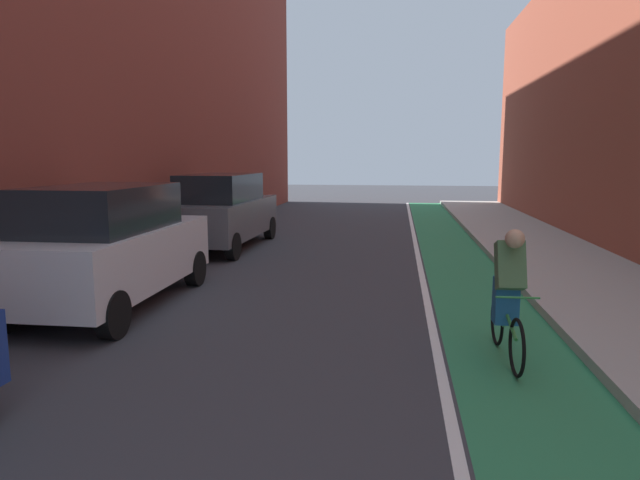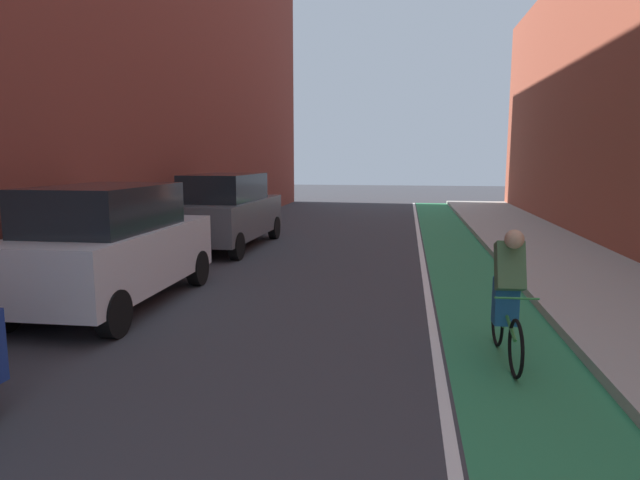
% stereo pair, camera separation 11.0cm
% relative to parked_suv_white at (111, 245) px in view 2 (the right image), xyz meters
% --- Properties ---
extents(ground_plane, '(74.26, 74.26, 0.00)m').
position_rel_parked_suv_white_xyz_m(ground_plane, '(2.89, 2.51, -1.01)').
color(ground_plane, '#38383D').
extents(bike_lane_paint, '(1.60, 33.76, 0.00)m').
position_rel_parked_suv_white_xyz_m(bike_lane_paint, '(6.02, 4.51, -1.01)').
color(bike_lane_paint, '#2D8451').
rests_on(bike_lane_paint, ground).
extents(lane_divider_stripe, '(0.12, 33.76, 0.00)m').
position_rel_parked_suv_white_xyz_m(lane_divider_stripe, '(5.12, 4.51, -1.01)').
color(lane_divider_stripe, white).
rests_on(lane_divider_stripe, ground).
extents(sidewalk_right, '(2.93, 33.76, 0.14)m').
position_rel_parked_suv_white_xyz_m(sidewalk_right, '(8.29, 4.51, -0.94)').
color(sidewalk_right, '#A8A59E').
rests_on(sidewalk_right, ground).
extents(parked_suv_white, '(1.91, 4.24, 1.98)m').
position_rel_parked_suv_white_xyz_m(parked_suv_white, '(0.00, 0.00, 0.00)').
color(parked_suv_white, silver).
rests_on(parked_suv_white, ground).
extents(parked_suv_gray, '(1.90, 4.62, 1.98)m').
position_rel_parked_suv_white_xyz_m(parked_suv_gray, '(-0.00, 5.92, 0.00)').
color(parked_suv_gray, '#595B60').
rests_on(parked_suv_gray, ground).
extents(cyclist_mid, '(0.48, 1.71, 1.61)m').
position_rel_parked_suv_white_xyz_m(cyclist_mid, '(5.92, -1.53, -0.17)').
color(cyclist_mid, black).
rests_on(cyclist_mid, ground).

